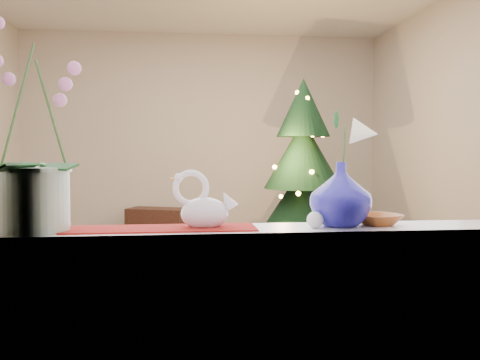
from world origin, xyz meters
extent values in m
plane|color=#3B2418|center=(0.00, 0.00, 0.00)|extent=(5.00, 5.00, 0.00)
cube|color=beige|center=(0.00, 2.50, 1.35)|extent=(4.50, 0.10, 2.70)
cube|color=beige|center=(0.00, -2.50, 1.35)|extent=(4.50, 0.10, 2.70)
cube|color=beige|center=(2.25, 0.00, 1.35)|extent=(0.10, 5.00, 2.70)
cube|color=white|center=(0.00, -2.37, 0.90)|extent=(2.20, 0.26, 0.04)
cube|color=maroon|center=(-0.38, -2.37, 0.92)|extent=(0.70, 0.20, 0.01)
imported|color=navy|center=(0.30, -2.36, 1.06)|extent=(0.29, 0.29, 0.28)
sphere|color=silver|center=(0.19, -2.41, 0.95)|extent=(0.08, 0.08, 0.06)
imported|color=brown|center=(0.45, -2.35, 0.94)|extent=(0.19, 0.19, 0.04)
cube|color=black|center=(-0.57, 2.15, 0.26)|extent=(0.78, 0.58, 0.53)
camera|label=1|loc=(-0.31, -4.34, 1.20)|focal=40.00mm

